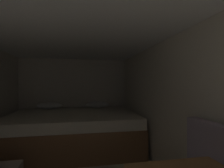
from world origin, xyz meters
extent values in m
cube|color=beige|center=(0.00, 4.30, 0.98)|extent=(2.79, 0.05, 1.97)
cube|color=beige|center=(1.37, 1.89, 0.98)|extent=(0.05, 4.78, 1.97)
cube|color=white|center=(0.00, 1.89, 1.99)|extent=(2.79, 4.78, 0.05)
cube|color=brown|center=(0.00, 3.33, 0.27)|extent=(2.57, 1.78, 0.53)
cube|color=beige|center=(0.00, 3.33, 0.62)|extent=(2.53, 1.74, 0.19)
ellipsoid|color=white|center=(-0.58, 4.03, 0.80)|extent=(0.58, 0.28, 0.16)
ellipsoid|color=white|center=(0.58, 4.03, 0.80)|extent=(0.58, 0.28, 0.16)
camera|label=1|loc=(0.12, -0.37, 1.34)|focal=28.12mm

